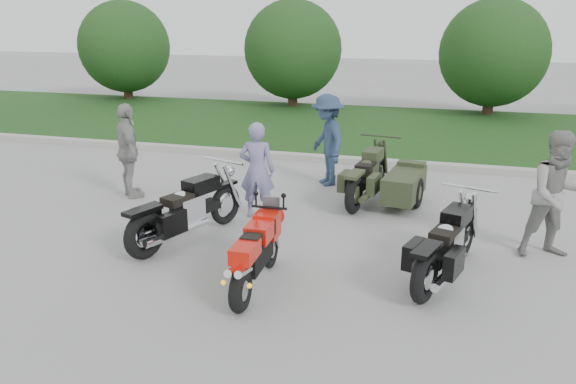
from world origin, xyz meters
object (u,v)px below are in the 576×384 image
(cruiser_left, at_px, (183,213))
(cruiser_sidecar, at_px, (388,182))
(cruiser_right, at_px, (445,248))
(person_back, at_px, (128,151))
(sportbike_red, at_px, (256,252))
(person_stripe, at_px, (257,170))
(person_grey, at_px, (557,195))
(person_denim, at_px, (327,140))

(cruiser_left, xyz_separation_m, cruiser_sidecar, (2.87, 2.73, -0.05))
(cruiser_left, relative_size, cruiser_right, 1.04)
(cruiser_sidecar, distance_m, person_back, 5.00)
(sportbike_red, distance_m, cruiser_right, 2.52)
(sportbike_red, height_order, cruiser_left, cruiser_left)
(sportbike_red, distance_m, cruiser_left, 2.00)
(person_back, bearing_deg, sportbike_red, -173.17)
(cruiser_right, distance_m, person_stripe, 3.64)
(person_stripe, distance_m, person_back, 2.79)
(cruiser_sidecar, bearing_deg, person_stripe, -140.21)
(sportbike_red, distance_m, cruiser_sidecar, 4.13)
(person_grey, height_order, person_back, person_grey)
(person_denim, bearing_deg, sportbike_red, -32.21)
(person_stripe, bearing_deg, sportbike_red, 101.03)
(cruiser_right, xyz_separation_m, person_grey, (1.50, 1.25, 0.48))
(person_stripe, bearing_deg, person_grey, 167.54)
(cruiser_sidecar, bearing_deg, sportbike_red, -99.91)
(sportbike_red, relative_size, cruiser_sidecar, 0.76)
(sportbike_red, bearing_deg, person_stripe, 107.03)
(cruiser_right, height_order, cruiser_sidecar, cruiser_sidecar)
(cruiser_right, xyz_separation_m, person_denim, (-2.46, 3.98, 0.49))
(person_stripe, xyz_separation_m, person_denim, (0.75, 2.30, 0.10))
(person_stripe, bearing_deg, cruiser_left, 55.24)
(sportbike_red, bearing_deg, person_grey, 28.30)
(person_denim, relative_size, person_back, 1.03)
(person_grey, xyz_separation_m, person_back, (-7.46, 0.85, -0.02))
(cruiser_left, bearing_deg, sportbike_red, -17.26)
(cruiser_sidecar, height_order, person_denim, person_denim)
(sportbike_red, relative_size, cruiser_left, 0.77)
(person_back, bearing_deg, person_denim, -105.06)
(person_denim, distance_m, person_back, 3.98)
(person_denim, bearing_deg, cruiser_left, -55.35)
(person_grey, height_order, person_denim, person_denim)
(sportbike_red, distance_m, person_back, 4.73)
(person_denim, bearing_deg, cruiser_sidecar, 21.33)
(sportbike_red, xyz_separation_m, cruiser_sidecar, (1.27, 3.93, -0.08))
(cruiser_sidecar, distance_m, person_grey, 3.15)
(person_back, bearing_deg, cruiser_left, -175.40)
(person_grey, bearing_deg, cruiser_sidecar, 126.66)
(person_stripe, relative_size, person_denim, 0.90)
(cruiser_sidecar, xyz_separation_m, person_grey, (2.57, -1.75, 0.51))
(person_grey, bearing_deg, cruiser_left, 171.13)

